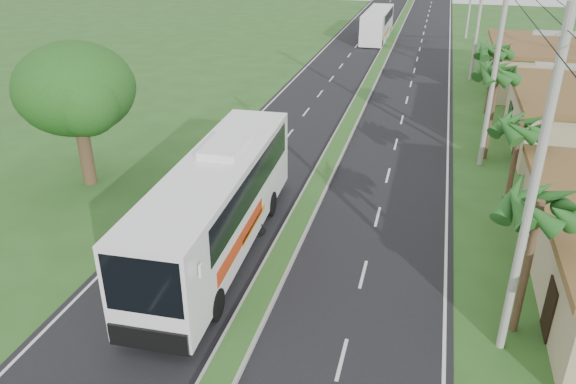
# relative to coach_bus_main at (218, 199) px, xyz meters

# --- Properties ---
(ground) EXTENTS (180.00, 180.00, 0.00)m
(ground) POSITION_rel_coach_bus_main_xyz_m (2.69, -5.30, -2.44)
(ground) COLOR #2C531E
(ground) RESTS_ON ground
(road_asphalt) EXTENTS (14.00, 160.00, 0.02)m
(road_asphalt) POSITION_rel_coach_bus_main_xyz_m (2.69, 14.70, -2.43)
(road_asphalt) COLOR black
(road_asphalt) RESTS_ON ground
(median_strip) EXTENTS (1.20, 160.00, 0.18)m
(median_strip) POSITION_rel_coach_bus_main_xyz_m (2.69, 14.70, -2.33)
(median_strip) COLOR gray
(median_strip) RESTS_ON ground
(lane_edge_left) EXTENTS (0.12, 160.00, 0.01)m
(lane_edge_left) POSITION_rel_coach_bus_main_xyz_m (-4.01, 14.70, -2.44)
(lane_edge_left) COLOR silver
(lane_edge_left) RESTS_ON ground
(lane_edge_right) EXTENTS (0.12, 160.00, 0.01)m
(lane_edge_right) POSITION_rel_coach_bus_main_xyz_m (9.39, 14.70, -2.44)
(lane_edge_right) COLOR silver
(lane_edge_right) RESTS_ON ground
(shop_mid) EXTENTS (7.60, 10.60, 3.67)m
(shop_mid) POSITION_rel_coach_bus_main_xyz_m (16.69, 16.70, -0.58)
(shop_mid) COLOR tan
(shop_mid) RESTS_ON ground
(shop_far) EXTENTS (8.60, 11.60, 3.82)m
(shop_far) POSITION_rel_coach_bus_main_xyz_m (16.69, 30.70, -0.51)
(shop_far) COLOR tan
(shop_far) RESTS_ON ground
(palm_verge_a) EXTENTS (2.40, 2.40, 5.45)m
(palm_verge_a) POSITION_rel_coach_bus_main_xyz_m (11.69, -2.30, 2.30)
(palm_verge_a) COLOR #473321
(palm_verge_a) RESTS_ON ground
(palm_verge_b) EXTENTS (2.40, 2.40, 5.05)m
(palm_verge_b) POSITION_rel_coach_bus_main_xyz_m (12.09, 6.70, 1.92)
(palm_verge_b) COLOR #473321
(palm_verge_b) RESTS_ON ground
(palm_verge_c) EXTENTS (2.40, 2.40, 5.85)m
(palm_verge_c) POSITION_rel_coach_bus_main_xyz_m (11.49, 13.70, 2.69)
(palm_verge_c) COLOR #473321
(palm_verge_c) RESTS_ON ground
(palm_verge_d) EXTENTS (2.40, 2.40, 5.25)m
(palm_verge_d) POSITION_rel_coach_bus_main_xyz_m (11.99, 22.70, 2.11)
(palm_verge_d) COLOR #473321
(palm_verge_d) RESTS_ON ground
(shade_tree) EXTENTS (6.30, 6.00, 7.54)m
(shade_tree) POSITION_rel_coach_bus_main_xyz_m (-9.42, 4.71, 2.59)
(shade_tree) COLOR #473321
(shade_tree) RESTS_ON ground
(utility_pole_a) EXTENTS (1.60, 0.28, 11.00)m
(utility_pole_a) POSITION_rel_coach_bus_main_xyz_m (11.19, -3.30, 3.24)
(utility_pole_a) COLOR gray
(utility_pole_a) RESTS_ON ground
(utility_pole_b) EXTENTS (3.20, 0.28, 12.00)m
(utility_pole_b) POSITION_rel_coach_bus_main_xyz_m (11.16, 12.70, 3.82)
(utility_pole_b) COLOR gray
(utility_pole_b) RESTS_ON ground
(utility_pole_c) EXTENTS (1.60, 0.28, 11.00)m
(utility_pole_c) POSITION_rel_coach_bus_main_xyz_m (11.19, 32.70, 3.24)
(utility_pole_c) COLOR gray
(utility_pole_c) RESTS_ON ground
(coach_bus_main) EXTENTS (3.39, 13.82, 4.43)m
(coach_bus_main) POSITION_rel_coach_bus_main_xyz_m (0.00, 0.00, 0.00)
(coach_bus_main) COLOR white
(coach_bus_main) RESTS_ON ground
(coach_bus_far) EXTENTS (2.64, 11.62, 3.38)m
(coach_bus_far) POSITION_rel_coach_bus_main_xyz_m (0.89, 49.32, -0.52)
(coach_bus_far) COLOR white
(coach_bus_far) RESTS_ON ground
(motorcyclist) EXTENTS (1.85, 0.79, 2.18)m
(motorcyclist) POSITION_rel_coach_bus_main_xyz_m (0.69, 1.38, -1.67)
(motorcyclist) COLOR black
(motorcyclist) RESTS_ON ground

